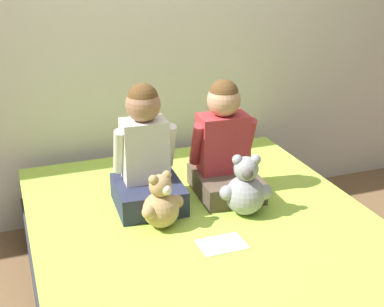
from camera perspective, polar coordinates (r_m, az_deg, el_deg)
name	(u,v)px	position (r m, az deg, el deg)	size (l,w,h in m)	color
ground_plane	(204,296)	(2.89, 1.28, -14.92)	(14.00, 14.00, 0.00)	brown
wall_behind_bed	(141,24)	(3.38, -5.42, 13.62)	(8.00, 0.06, 2.50)	silver
bed	(204,259)	(2.76, 1.32, -11.18)	(1.67, 1.92, 0.45)	#2D2D33
child_on_left	(146,158)	(2.70, -4.95, -0.45)	(0.35, 0.37, 0.64)	#282D47
child_on_right	(224,148)	(2.84, 3.46, 0.60)	(0.36, 0.41, 0.61)	brown
teddy_bear_held_by_left_child	(161,204)	(2.53, -3.32, -5.43)	(0.22, 0.17, 0.28)	tan
teddy_bear_held_by_right_child	(245,189)	(2.65, 5.71, -3.81)	(0.25, 0.20, 0.32)	#939399
sign_card	(222,244)	(2.44, 3.20, -9.64)	(0.21, 0.15, 0.00)	white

